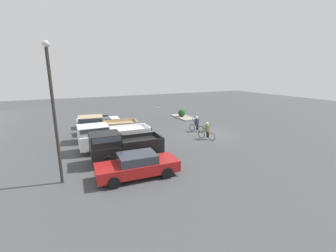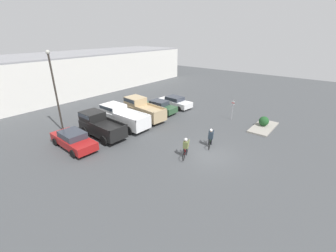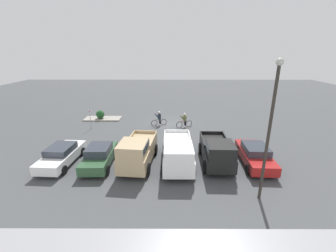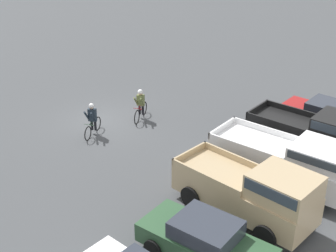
% 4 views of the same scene
% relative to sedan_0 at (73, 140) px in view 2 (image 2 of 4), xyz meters
% --- Properties ---
extents(ground_plane, '(80.00, 80.00, 0.00)m').
position_rel_sedan_0_xyz_m(ground_plane, '(6.02, -9.36, -0.73)').
color(ground_plane, '#424447').
extents(warehouse_building, '(51.11, 11.16, 5.90)m').
position_rel_sedan_0_xyz_m(warehouse_building, '(6.02, 18.21, 2.22)').
color(warehouse_building, silver).
rests_on(warehouse_building, ground_plane).
extents(sedan_0, '(2.13, 4.86, 1.43)m').
position_rel_sedan_0_xyz_m(sedan_0, '(0.00, 0.00, 0.00)').
color(sedan_0, maroon).
rests_on(sedan_0, ground_plane).
extents(pickup_truck_0, '(2.24, 4.92, 2.12)m').
position_rel_sedan_0_xyz_m(pickup_truck_0, '(2.81, 0.24, 0.38)').
color(pickup_truck_0, black).
rests_on(pickup_truck_0, ground_plane).
extents(pickup_truck_1, '(2.26, 5.53, 2.09)m').
position_rel_sedan_0_xyz_m(pickup_truck_1, '(5.60, 0.40, 0.38)').
color(pickup_truck_1, white).
rests_on(pickup_truck_1, ground_plane).
extents(pickup_truck_2, '(2.53, 5.30, 2.26)m').
position_rel_sedan_0_xyz_m(pickup_truck_2, '(8.44, 0.40, 0.44)').
color(pickup_truck_2, tan).
rests_on(pickup_truck_2, ground_plane).
extents(sedan_1, '(1.97, 4.31, 1.47)m').
position_rel_sedan_0_xyz_m(sedan_1, '(11.20, 0.24, 0.01)').
color(sedan_1, '#2D5133').
rests_on(sedan_1, ground_plane).
extents(sedan_2, '(2.14, 4.65, 1.39)m').
position_rel_sedan_0_xyz_m(sedan_2, '(14.00, 0.06, -0.03)').
color(sedan_2, white).
rests_on(sedan_2, ground_plane).
extents(cyclist_0, '(1.69, 0.72, 1.64)m').
position_rel_sedan_0_xyz_m(cyclist_0, '(7.30, -8.78, 0.09)').
color(cyclist_0, black).
rests_on(cyclist_0, ground_plane).
extents(cyclist_1, '(1.75, 0.73, 1.64)m').
position_rel_sedan_0_xyz_m(cyclist_1, '(4.57, -8.13, 0.09)').
color(cyclist_1, black).
rests_on(cyclist_1, ground_plane).
extents(fire_lane_sign, '(0.06, 0.30, 2.23)m').
position_rel_sedan_0_xyz_m(fire_lane_sign, '(14.41, -7.54, 0.62)').
color(fire_lane_sign, '#9E9EA3').
rests_on(fire_lane_sign, ground_plane).
extents(lamppost, '(0.36, 0.36, 7.56)m').
position_rel_sedan_0_xyz_m(lamppost, '(1.16, 4.05, 3.65)').
color(lamppost, '#2D2823').
rests_on(lamppost, ground_plane).
extents(curb_island, '(4.25, 1.86, 0.15)m').
position_rel_sedan_0_xyz_m(curb_island, '(14.18, -11.08, -0.65)').
color(curb_island, gray).
rests_on(curb_island, ground_plane).
extents(shrub, '(0.97, 0.97, 0.97)m').
position_rel_sedan_0_xyz_m(shrub, '(14.41, -10.96, -0.09)').
color(shrub, '#1E4C23').
rests_on(shrub, curb_island).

